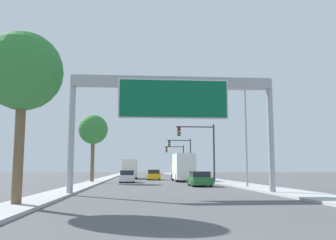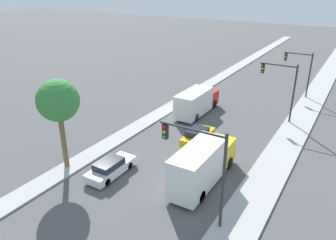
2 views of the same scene
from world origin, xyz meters
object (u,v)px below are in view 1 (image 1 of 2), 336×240
Objects in this scene: palm_tree_background at (93,130)px; traffic_light_far_intersection at (178,156)px; traffic_light_near_intersection at (202,143)px; street_lamp_right at (243,129)px; car_far_right at (200,179)px; palm_tree_foreground at (23,73)px; car_near_right at (127,177)px; car_mid_left at (153,175)px; truck_box_secondary at (130,169)px; sign_gantry at (173,98)px; truck_box_primary at (183,168)px; traffic_light_mid_block at (183,152)px.

traffic_light_far_intersection is at bearing 66.37° from palm_tree_background.
traffic_light_near_intersection is at bearing -90.44° from traffic_light_far_intersection.
traffic_light_far_intersection is 43.00m from street_lamp_right.
traffic_light_near_intersection is (1.86, 9.01, 3.95)m from car_far_right.
street_lamp_right is (14.01, 14.14, -0.91)m from palm_tree_foreground.
car_mid_left is at bearing 69.04° from car_near_right.
truck_box_secondary is at bearing 118.02° from car_mid_left.
street_lamp_right is (6.58, 7.13, -1.16)m from sign_gantry.
car_mid_left is at bearing 53.79° from palm_tree_background.
car_far_right is 39.22m from traffic_light_far_intersection.
car_far_right is at bearing -93.07° from traffic_light_far_intersection.
truck_box_primary is 33.28m from palm_tree_foreground.
traffic_light_mid_block is at bearing -90.31° from traffic_light_far_intersection.
traffic_light_mid_block is at bearing 82.72° from truck_box_primary.
palm_tree_foreground is (-12.97, -47.12, 1.43)m from traffic_light_mid_block.
traffic_light_mid_block is at bearing 18.88° from truck_box_secondary.
truck_box_secondary is at bearing 105.12° from car_far_right.
truck_box_primary reaches higher than car_near_right.
traffic_light_mid_block is 48.89m from palm_tree_foreground.
palm_tree_background is at bearing 179.56° from traffic_light_near_intersection.
truck_box_primary is 17.60m from street_lamp_right.
truck_box_primary is 1.08× the size of palm_tree_foreground.
sign_gantry is 30.93m from car_mid_left.
traffic_light_mid_block is at bearing 60.20° from car_mid_left.
palm_tree_foreground is at bearing -89.87° from palm_tree_background.
truck_box_secondary is at bearing 117.66° from traffic_light_near_intersection.
car_mid_left is 0.53× the size of truck_box_primary.
truck_box_secondary is (-3.50, 6.58, 0.86)m from car_mid_left.
palm_tree_background is 19.24m from street_lamp_right.
car_mid_left is 38.53m from palm_tree_foreground.
car_near_right is 0.75× the size of traffic_light_far_intersection.
palm_tree_background reaches higher than traffic_light_mid_block.
car_near_right is 1.07× the size of car_far_right.
street_lamp_right reaches higher than car_mid_left.
car_mid_left is 0.66× the size of traffic_light_mid_block.
traffic_light_far_intersection is 32.70m from palm_tree_background.
sign_gantry reaches higher than truck_box_primary.
palm_tree_foreground is (-7.43, -37.45, 5.22)m from car_mid_left.
palm_tree_background reaches higher than car_near_right.
palm_tree_background is (-7.49, 20.21, -0.07)m from sign_gantry.
car_near_right is 0.60× the size of truck_box_secondary.
car_mid_left is 11.77m from traffic_light_mid_block.
street_lamp_right is at bearing -88.69° from traffic_light_far_intersection.
truck_box_secondary is 31.73m from street_lamp_right.
sign_gantry is 12.88m from car_far_right.
truck_box_secondary is 1.16× the size of traffic_light_mid_block.
sign_gantry is 22.28m from car_near_right.
palm_tree_background is at bearing 110.34° from sign_gantry.
car_far_right is at bearing -79.74° from car_mid_left.
traffic_light_near_intersection is 0.87× the size of palm_tree_background.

